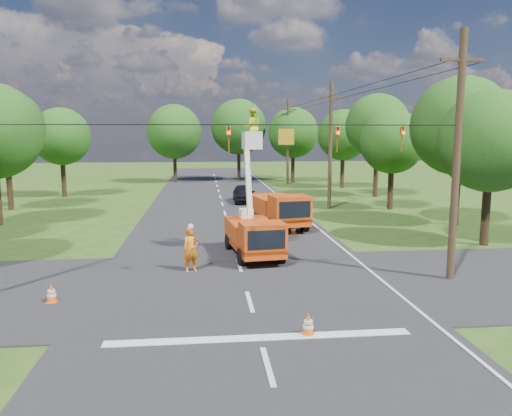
{
  "coord_description": "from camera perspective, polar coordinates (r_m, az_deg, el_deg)",
  "views": [
    {
      "loc": [
        -1.58,
        -16.99,
        5.97
      ],
      "look_at": [
        0.8,
        5.42,
        2.6
      ],
      "focal_mm": 35.0,
      "sensor_mm": 36.0,
      "label": 1
    }
  ],
  "objects": [
    {
      "name": "ground_worker",
      "position": [
        21.85,
        -7.42,
        -4.74
      ],
      "size": [
        0.84,
        0.69,
        1.98
      ],
      "primitive_type": "imported",
      "rotation": [
        0.0,
        0.0,
        0.35
      ],
      "color": "orange",
      "rests_on": "ground"
    },
    {
      "name": "tree_right_c",
      "position": [
        40.77,
        15.32,
        7.28
      ],
      "size": [
        5.0,
        5.0,
        7.83
      ],
      "color": "#382616",
      "rests_on": "ground"
    },
    {
      "name": "tree_right_b",
      "position": [
        35.15,
        22.35,
        8.63
      ],
      "size": [
        6.4,
        6.4,
        9.65
      ],
      "color": "#382616",
      "rests_on": "ground"
    },
    {
      "name": "stop_bar",
      "position": [
        15.11,
        0.44,
        -14.77
      ],
      "size": [
        9.0,
        0.45,
        0.02
      ],
      "primitive_type": "cube",
      "color": "silver",
      "rests_on": "ground"
    },
    {
      "name": "road_main",
      "position": [
        37.5,
        -3.57,
        -0.67
      ],
      "size": [
        12.0,
        100.0,
        0.06
      ],
      "primitive_type": "cube",
      "color": "black",
      "rests_on": "ground"
    },
    {
      "name": "pole_right_mid",
      "position": [
        40.28,
        8.5,
        7.18
      ],
      "size": [
        1.8,
        0.3,
        10.0
      ],
      "color": "#4C3823",
      "rests_on": "ground"
    },
    {
      "name": "tree_right_e",
      "position": [
        56.14,
        9.94,
        8.22
      ],
      "size": [
        5.6,
        5.6,
        8.63
      ],
      "color": "#382616",
      "rests_on": "ground"
    },
    {
      "name": "traffic_cone_0",
      "position": [
        15.28,
        5.99,
        -13.09
      ],
      "size": [
        0.38,
        0.38,
        0.71
      ],
      "color": "#FF5C0D",
      "rests_on": "ground"
    },
    {
      "name": "edge_line",
      "position": [
        38.15,
        4.86,
        -0.53
      ],
      "size": [
        0.12,
        90.0,
        0.02
      ],
      "primitive_type": "cube",
      "color": "silver",
      "rests_on": "ground"
    },
    {
      "name": "second_truck",
      "position": [
        31.8,
        2.65,
        -0.14
      ],
      "size": [
        3.33,
        6.44,
        2.3
      ],
      "rotation": [
        0.0,
        0.0,
        0.18
      ],
      "color": "#E64510",
      "rests_on": "ground"
    },
    {
      "name": "signal_span",
      "position": [
        19.36,
        5.32,
        8.2
      ],
      "size": [
        18.0,
        0.29,
        1.07
      ],
      "color": "black",
      "rests_on": "ground"
    },
    {
      "name": "tree_far_b",
      "position": [
        64.16,
        -2.0,
        9.25
      ],
      "size": [
        7.0,
        7.0,
        10.32
      ],
      "color": "#382616",
      "rests_on": "ground"
    },
    {
      "name": "tree_left_e",
      "position": [
        43.73,
        -26.74,
        8.29
      ],
      "size": [
        5.8,
        5.8,
        9.41
      ],
      "color": "#382616",
      "rests_on": "ground"
    },
    {
      "name": "traffic_cone_6",
      "position": [
        34.07,
        3.97,
        -1.0
      ],
      "size": [
        0.38,
        0.38,
        0.71
      ],
      "color": "#FF5C0D",
      "rests_on": "ground"
    },
    {
      "name": "tree_right_a",
      "position": [
        29.19,
        25.24,
        6.9
      ],
      "size": [
        5.4,
        5.4,
        8.28
      ],
      "color": "#382616",
      "rests_on": "ground"
    },
    {
      "name": "tree_right_d",
      "position": [
        48.82,
        13.71,
        9.1
      ],
      "size": [
        6.0,
        6.0,
        9.7
      ],
      "color": "#382616",
      "rests_on": "ground"
    },
    {
      "name": "tree_far_c",
      "position": [
        61.99,
        4.28,
        8.57
      ],
      "size": [
        6.2,
        6.2,
        9.18
      ],
      "color": "#382616",
      "rests_on": "ground"
    },
    {
      "name": "pole_right_near",
      "position": [
        21.51,
        21.99,
        5.59
      ],
      "size": [
        1.8,
        0.3,
        10.0
      ],
      "color": "#4C3823",
      "rests_on": "ground"
    },
    {
      "name": "distant_car",
      "position": [
        43.66,
        -1.38,
        1.68
      ],
      "size": [
        1.91,
        4.64,
        1.57
      ],
      "primitive_type": "imported",
      "rotation": [
        0.0,
        0.0,
        -0.01
      ],
      "color": "black",
      "rests_on": "ground"
    },
    {
      "name": "pole_right_far",
      "position": [
        59.85,
        3.66,
        7.66
      ],
      "size": [
        1.8,
        0.3,
        10.0
      ],
      "color": "#4C3823",
      "rests_on": "ground"
    },
    {
      "name": "tree_far_a",
      "position": [
        62.08,
        -9.33,
        8.59
      ],
      "size": [
        6.6,
        6.6,
        9.5
      ],
      "color": "#382616",
      "rests_on": "ground"
    },
    {
      "name": "road_cross",
      "position": [
        19.97,
        -1.27,
        -8.89
      ],
      "size": [
        56.0,
        10.0,
        0.07
      ],
      "primitive_type": "cube",
      "color": "black",
      "rests_on": "ground"
    },
    {
      "name": "traffic_cone_1",
      "position": [
        25.82,
        -0.91,
        -4.05
      ],
      "size": [
        0.38,
        0.38,
        0.71
      ],
      "color": "#FF5C0D",
      "rests_on": "ground"
    },
    {
      "name": "tree_left_f",
      "position": [
        50.74,
        -21.36,
        7.61
      ],
      "size": [
        5.4,
        5.4,
        8.4
      ],
      "color": "#382616",
      "rests_on": "ground"
    },
    {
      "name": "ground",
      "position": [
        37.5,
        -3.57,
        -0.67
      ],
      "size": [
        140.0,
        140.0,
        0.0
      ],
      "primitive_type": "plane",
      "color": "#2C4B16",
      "rests_on": "ground"
    },
    {
      "name": "bucket_truck",
      "position": [
        24.18,
        -0.25,
        -1.9
      ],
      "size": [
        2.64,
        5.54,
        7.18
      ],
      "rotation": [
        0.0,
        0.0,
        0.12
      ],
      "color": "#E64510",
      "rests_on": "ground"
    },
    {
      "name": "traffic_cone_3",
      "position": [
        19.36,
        -22.34,
        -9.0
      ],
      "size": [
        0.38,
        0.38,
        0.71
      ],
      "color": "#FF5C0D",
      "rests_on": "ground"
    },
    {
      "name": "traffic_cone_2",
      "position": [
        29.88,
        4.25,
        -2.34
      ],
      "size": [
        0.38,
        0.38,
        0.71
      ],
      "color": "#FF5C0D",
      "rests_on": "ground"
    }
  ]
}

